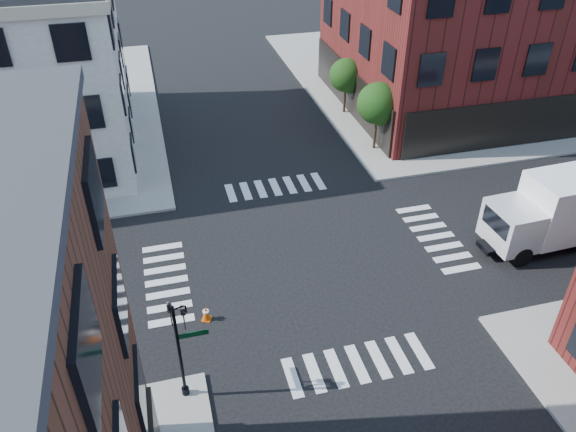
# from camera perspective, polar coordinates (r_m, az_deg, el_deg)

# --- Properties ---
(ground) EXTENTS (120.00, 120.00, 0.00)m
(ground) POSITION_cam_1_polar(r_m,az_deg,el_deg) (28.13, 2.06, -4.28)
(ground) COLOR black
(ground) RESTS_ON ground
(sidewalk_ne) EXTENTS (30.00, 30.00, 0.15)m
(sidewalk_ne) POSITION_cam_1_polar(r_m,az_deg,el_deg) (53.15, 18.05, 13.59)
(sidewalk_ne) COLOR gray
(sidewalk_ne) RESTS_ON ground
(building_ne) EXTENTS (25.00, 16.00, 12.00)m
(building_ne) POSITION_cam_1_polar(r_m,az_deg,el_deg) (47.22, 21.94, 17.96)
(building_ne) COLOR #4A1612
(building_ne) RESTS_ON ground
(tree_near) EXTENTS (2.69, 2.69, 4.49)m
(tree_near) POSITION_cam_1_polar(r_m,az_deg,el_deg) (36.92, 9.20, 11.02)
(tree_near) COLOR black
(tree_near) RESTS_ON ground
(tree_far) EXTENTS (2.43, 2.43, 4.07)m
(tree_far) POSITION_cam_1_polar(r_m,az_deg,el_deg) (42.17, 6.00, 13.87)
(tree_far) COLOR black
(tree_far) RESTS_ON ground
(signal_pole) EXTENTS (1.29, 1.24, 4.60)m
(signal_pole) POSITION_cam_1_polar(r_m,az_deg,el_deg) (20.52, -10.93, -12.28)
(signal_pole) COLOR black
(signal_pole) RESTS_ON ground
(box_truck) EXTENTS (8.64, 2.97, 3.86)m
(box_truck) POSITION_cam_1_polar(r_m,az_deg,el_deg) (31.52, 26.73, 0.75)
(box_truck) COLOR white
(box_truck) RESTS_ON ground
(traffic_cone) EXTENTS (0.52, 0.52, 0.73)m
(traffic_cone) POSITION_cam_1_polar(r_m,az_deg,el_deg) (24.93, -8.33, -9.77)
(traffic_cone) COLOR #CE5009
(traffic_cone) RESTS_ON ground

